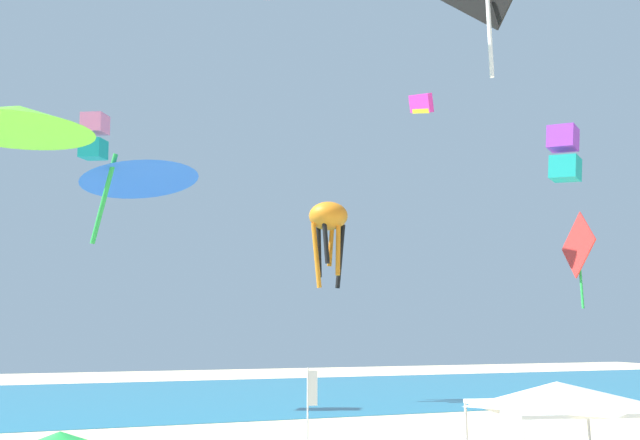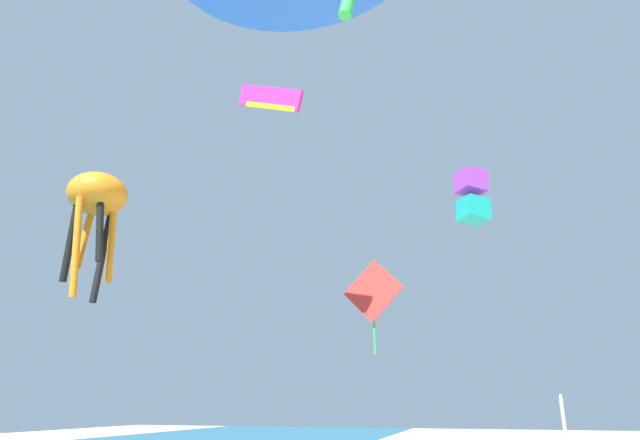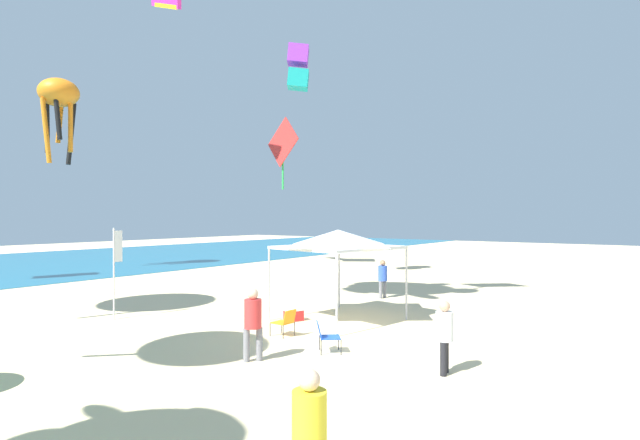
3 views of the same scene
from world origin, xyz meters
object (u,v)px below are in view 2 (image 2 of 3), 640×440
kite_octopus_orange (97,201)px  kite_parafoil_magenta (270,99)px  kite_diamond_red (373,294)px  kite_box_purple (472,196)px

kite_octopus_orange → kite_parafoil_magenta: bearing=-122.2°
kite_octopus_orange → kite_parafoil_magenta: kite_parafoil_magenta is taller
kite_parafoil_magenta → kite_diamond_red: 11.94m
kite_diamond_red → kite_parafoil_magenta: bearing=70.6°
kite_octopus_orange → kite_parafoil_magenta: 9.59m
kite_box_purple → kite_diamond_red: size_ratio=0.47×
kite_box_purple → kite_diamond_red: (5.48, 5.75, -3.16)m
kite_box_purple → kite_octopus_orange: 16.76m
kite_diamond_red → kite_box_purple: bearing=142.2°
kite_box_purple → kite_parafoil_magenta: (-1.93, 9.24, 5.53)m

